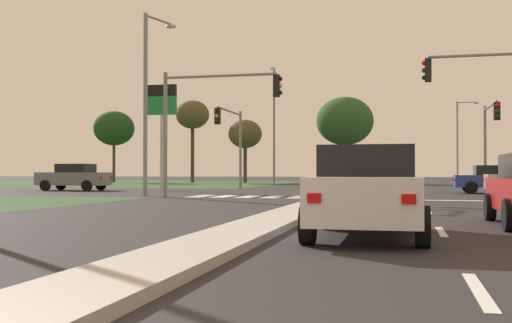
# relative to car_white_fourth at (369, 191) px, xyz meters

# --- Properties ---
(ground_plane) EXTENTS (200.00, 200.00, 0.00)m
(ground_plane) POSITION_rel_car_white_fourth_xyz_m (-2.20, 21.64, -0.81)
(ground_plane) COLOR #282628
(grass_verge_far_left) EXTENTS (35.00, 35.00, 0.01)m
(grass_verge_far_left) POSITION_rel_car_white_fourth_xyz_m (-27.70, 46.14, -0.81)
(grass_verge_far_left) COLOR #2D4C28
(grass_verge_far_left) RESTS_ON ground
(median_island_near) EXTENTS (1.20, 22.00, 0.14)m
(median_island_near) POSITION_rel_car_white_fourth_xyz_m (-2.20, 2.64, -0.74)
(median_island_near) COLOR #ADA89E
(median_island_near) RESTS_ON ground
(median_island_far) EXTENTS (1.20, 36.00, 0.14)m
(median_island_far) POSITION_rel_car_white_fourth_xyz_m (-2.20, 46.64, -0.74)
(median_island_far) COLOR #ADA89E
(median_island_far) RESTS_ON ground
(lane_dash_near) EXTENTS (0.14, 2.00, 0.01)m
(lane_dash_near) POSITION_rel_car_white_fourth_xyz_m (1.30, -4.69, -0.80)
(lane_dash_near) COLOR silver
(lane_dash_near) RESTS_ON ground
(lane_dash_second) EXTENTS (0.14, 2.00, 0.01)m
(lane_dash_second) POSITION_rel_car_white_fourth_xyz_m (1.30, 1.31, -0.80)
(lane_dash_second) COLOR silver
(lane_dash_second) RESTS_ON ground
(lane_dash_third) EXTENTS (0.14, 2.00, 0.01)m
(lane_dash_third) POSITION_rel_car_white_fourth_xyz_m (1.30, 7.31, -0.80)
(lane_dash_third) COLOR silver
(lane_dash_third) RESTS_ON ground
(lane_dash_fourth) EXTENTS (0.14, 2.00, 0.01)m
(lane_dash_fourth) POSITION_rel_car_white_fourth_xyz_m (1.30, 13.31, -0.80)
(lane_dash_fourth) COLOR silver
(lane_dash_fourth) RESTS_ON ground
(lane_dash_fifth) EXTENTS (0.14, 2.00, 0.01)m
(lane_dash_fifth) POSITION_rel_car_white_fourth_xyz_m (1.30, 19.31, -0.80)
(lane_dash_fifth) COLOR silver
(lane_dash_fifth) RESTS_ON ground
(stop_bar_near) EXTENTS (6.40, 0.50, 0.01)m
(stop_bar_near) POSITION_rel_car_white_fourth_xyz_m (1.60, 14.64, -0.80)
(stop_bar_near) COLOR silver
(stop_bar_near) RESTS_ON ground
(crosswalk_bar_near) EXTENTS (0.70, 2.80, 0.01)m
(crosswalk_bar_near) POSITION_rel_car_white_fourth_xyz_m (-8.60, 16.44, -0.80)
(crosswalk_bar_near) COLOR silver
(crosswalk_bar_near) RESTS_ON ground
(crosswalk_bar_second) EXTENTS (0.70, 2.80, 0.01)m
(crosswalk_bar_second) POSITION_rel_car_white_fourth_xyz_m (-7.45, 16.44, -0.80)
(crosswalk_bar_second) COLOR silver
(crosswalk_bar_second) RESTS_ON ground
(crosswalk_bar_third) EXTENTS (0.70, 2.80, 0.01)m
(crosswalk_bar_third) POSITION_rel_car_white_fourth_xyz_m (-6.30, 16.44, -0.80)
(crosswalk_bar_third) COLOR silver
(crosswalk_bar_third) RESTS_ON ground
(crosswalk_bar_fourth) EXTENTS (0.70, 2.80, 0.01)m
(crosswalk_bar_fourth) POSITION_rel_car_white_fourth_xyz_m (-5.15, 16.44, -0.80)
(crosswalk_bar_fourth) COLOR silver
(crosswalk_bar_fourth) RESTS_ON ground
(crosswalk_bar_fifth) EXTENTS (0.70, 2.80, 0.01)m
(crosswalk_bar_fifth) POSITION_rel_car_white_fourth_xyz_m (-4.00, 16.44, -0.80)
(crosswalk_bar_fifth) COLOR silver
(crosswalk_bar_fifth) RESTS_ON ground
(crosswalk_bar_sixth) EXTENTS (0.70, 2.80, 0.01)m
(crosswalk_bar_sixth) POSITION_rel_car_white_fourth_xyz_m (-2.85, 16.44, -0.80)
(crosswalk_bar_sixth) COLOR silver
(crosswalk_bar_sixth) RESTS_ON ground
(crosswalk_bar_seventh) EXTENTS (0.70, 2.80, 0.01)m
(crosswalk_bar_seventh) POSITION_rel_car_white_fourth_xyz_m (-1.70, 16.44, -0.80)
(crosswalk_bar_seventh) COLOR silver
(crosswalk_bar_seventh) RESTS_ON ground
(crosswalk_bar_eighth) EXTENTS (0.70, 2.80, 0.01)m
(crosswalk_bar_eighth) POSITION_rel_car_white_fourth_xyz_m (-0.55, 16.44, -0.80)
(crosswalk_bar_eighth) COLOR silver
(crosswalk_bar_eighth) RESTS_ON ground
(car_white_fourth) EXTENTS (1.97, 4.26, 1.59)m
(car_white_fourth) POSITION_rel_car_white_fourth_xyz_m (0.00, 0.00, 0.00)
(car_white_fourth) COLOR silver
(car_white_fourth) RESTS_ON ground
(car_black_fifth) EXTENTS (2.02, 4.58, 1.54)m
(car_black_fifth) POSITION_rel_car_white_fourth_xyz_m (-4.57, 40.66, -0.02)
(car_black_fifth) COLOR black
(car_black_fifth) RESTS_ON ground
(car_grey_sixth) EXTENTS (4.34, 1.96, 1.62)m
(car_grey_sixth) POSITION_rel_car_white_fourth_xyz_m (-18.90, 23.01, 0.01)
(car_grey_sixth) COLOR slate
(car_grey_sixth) RESTS_ON ground
(car_blue_seventh) EXTENTS (4.44, 1.96, 1.48)m
(car_blue_seventh) POSITION_rel_car_white_fourth_xyz_m (5.42, 23.61, -0.05)
(car_blue_seventh) COLOR navy
(car_blue_seventh) RESTS_ON ground
(traffic_signal_near_right) EXTENTS (4.14, 0.32, 6.06)m
(traffic_signal_near_right) POSITION_rel_car_white_fourth_xyz_m (3.99, 15.04, 3.31)
(traffic_signal_near_right) COLOR gray
(traffic_signal_near_right) RESTS_ON ground
(traffic_signal_near_left) EXTENTS (5.46, 0.32, 5.62)m
(traffic_signal_near_left) POSITION_rel_car_white_fourth_xyz_m (-7.80, 15.04, 3.11)
(traffic_signal_near_left) COLOR gray
(traffic_signal_near_left) RESTS_ON ground
(traffic_signal_far_right) EXTENTS (0.32, 5.24, 5.09)m
(traffic_signal_far_right) POSITION_rel_car_white_fourth_xyz_m (5.40, 26.23, 2.75)
(traffic_signal_far_right) COLOR gray
(traffic_signal_far_right) RESTS_ON ground
(traffic_signal_far_left) EXTENTS (0.32, 5.51, 5.13)m
(traffic_signal_far_left) POSITION_rel_car_white_fourth_xyz_m (-9.80, 26.12, 2.79)
(traffic_signal_far_left) COLOR gray
(traffic_signal_far_left) RESTS_ON ground
(street_lamp_second) EXTENTS (0.88, 2.22, 8.60)m
(street_lamp_second) POSITION_rel_car_white_fourth_xyz_m (-11.09, 16.10, 4.03)
(street_lamp_second) COLOR gray
(street_lamp_second) RESTS_ON ground
(street_lamp_third) EXTENTS (0.68, 2.27, 10.68)m
(street_lamp_third) POSITION_rel_car_white_fourth_xyz_m (-11.12, 45.45, 5.09)
(street_lamp_third) COLOR gray
(street_lamp_third) RESTS_ON ground
(street_lamp_fourth) EXTENTS (2.50, 0.35, 9.24)m
(street_lamp_fourth) POSITION_rel_car_white_fourth_xyz_m (6.95, 63.80, 4.36)
(street_lamp_fourth) COLOR gray
(street_lamp_fourth) RESTS_ON ground
(pedestrian_at_median) EXTENTS (0.34, 0.34, 1.71)m
(pedestrian_at_median) POSITION_rel_car_white_fourth_xyz_m (-2.28, 30.16, 0.36)
(pedestrian_at_median) COLOR maroon
(pedestrian_at_median) RESTS_ON median_island_far
(fuel_price_totem) EXTENTS (1.80, 0.24, 6.37)m
(fuel_price_totem) POSITION_rel_car_white_fourth_xyz_m (-13.47, 23.70, 3.85)
(fuel_price_totem) COLOR silver
(fuel_price_totem) RESTS_ON ground
(treeline_near) EXTENTS (4.34, 4.34, 7.63)m
(treeline_near) POSITION_rel_car_white_fourth_xyz_m (-29.52, 49.78, 4.95)
(treeline_near) COLOR #423323
(treeline_near) RESTS_ON ground
(treeline_second) EXTENTS (3.58, 3.58, 8.77)m
(treeline_second) POSITION_rel_car_white_fourth_xyz_m (-21.28, 51.59, 6.34)
(treeline_second) COLOR #423323
(treeline_second) RESTS_ON ground
(treeline_third) EXTENTS (3.43, 3.43, 6.46)m
(treeline_third) POSITION_rel_car_white_fourth_xyz_m (-15.11, 50.18, 4.15)
(treeline_third) COLOR #423323
(treeline_third) RESTS_ON ground
(treeline_fourth) EXTENTS (5.58, 5.58, 8.48)m
(treeline_fourth) POSITION_rel_car_white_fourth_xyz_m (-4.92, 49.84, 5.28)
(treeline_fourth) COLOR #423323
(treeline_fourth) RESTS_ON ground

